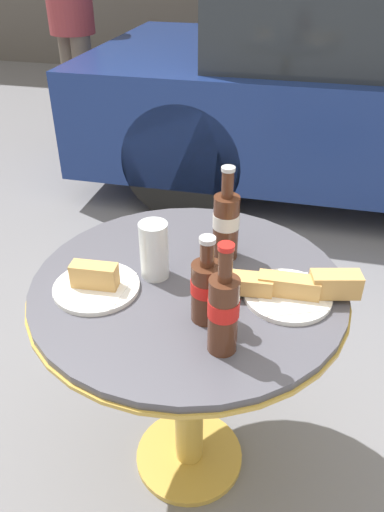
{
  "coord_description": "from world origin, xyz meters",
  "views": [
    {
      "loc": [
        0.24,
        -0.97,
        1.44
      ],
      "look_at": [
        0.0,
        0.04,
        0.76
      ],
      "focal_mm": 35.0,
      "sensor_mm": 36.0,
      "label": 1
    }
  ],
  "objects_px": {
    "cola_bottle_right": "(223,311)",
    "bistro_table": "(189,325)",
    "cola_bottle_center": "(207,288)",
    "cola_bottle_left": "(226,223)",
    "drinking_glass": "(154,253)",
    "lunch_plate_far": "(96,283)",
    "lunch_plate_near": "(290,289)",
    "pedestrian": "(70,13)"
  },
  "relations": [
    {
      "from": "bistro_table",
      "to": "lunch_plate_far",
      "type": "distance_m",
      "value": 0.28
    },
    {
      "from": "cola_bottle_right",
      "to": "lunch_plate_near",
      "type": "height_order",
      "value": "cola_bottle_right"
    },
    {
      "from": "lunch_plate_near",
      "to": "cola_bottle_center",
      "type": "bearing_deg",
      "value": -146.39
    },
    {
      "from": "lunch_plate_far",
      "to": "pedestrian",
      "type": "distance_m",
      "value": 3.16
    },
    {
      "from": "cola_bottle_left",
      "to": "drinking_glass",
      "type": "distance_m",
      "value": 0.2
    },
    {
      "from": "drinking_glass",
      "to": "pedestrian",
      "type": "relative_size",
      "value": 0.09
    },
    {
      "from": "bistro_table",
      "to": "pedestrian",
      "type": "relative_size",
      "value": 0.48
    },
    {
      "from": "cola_bottle_right",
      "to": "lunch_plate_near",
      "type": "distance_m",
      "value": 0.25
    },
    {
      "from": "cola_bottle_left",
      "to": "lunch_plate_near",
      "type": "height_order",
      "value": "cola_bottle_left"
    },
    {
      "from": "bistro_table",
      "to": "drinking_glass",
      "type": "xyz_separation_m",
      "value": [
        -0.09,
        0.01,
        0.21
      ]
    },
    {
      "from": "cola_bottle_left",
      "to": "cola_bottle_right",
      "type": "height_order",
      "value": "same"
    },
    {
      "from": "cola_bottle_left",
      "to": "lunch_plate_far",
      "type": "distance_m",
      "value": 0.36
    },
    {
      "from": "cola_bottle_center",
      "to": "cola_bottle_left",
      "type": "bearing_deg",
      "value": 91.05
    },
    {
      "from": "cola_bottle_right",
      "to": "cola_bottle_center",
      "type": "xyz_separation_m",
      "value": [
        -0.05,
        0.09,
        -0.02
      ]
    },
    {
      "from": "pedestrian",
      "to": "lunch_plate_near",
      "type": "bearing_deg",
      "value": -56.63
    },
    {
      "from": "cola_bottle_right",
      "to": "cola_bottle_center",
      "type": "height_order",
      "value": "cola_bottle_right"
    },
    {
      "from": "lunch_plate_near",
      "to": "lunch_plate_far",
      "type": "xyz_separation_m",
      "value": [
        -0.46,
        -0.08,
        -0.01
      ]
    },
    {
      "from": "cola_bottle_right",
      "to": "bistro_table",
      "type": "bearing_deg",
      "value": 120.28
    },
    {
      "from": "bistro_table",
      "to": "cola_bottle_center",
      "type": "bearing_deg",
      "value": -60.16
    },
    {
      "from": "cola_bottle_center",
      "to": "lunch_plate_far",
      "type": "xyz_separation_m",
      "value": [
        -0.28,
        0.04,
        -0.06
      ]
    },
    {
      "from": "drinking_glass",
      "to": "lunch_plate_near",
      "type": "distance_m",
      "value": 0.34
    },
    {
      "from": "bistro_table",
      "to": "lunch_plate_near",
      "type": "bearing_deg",
      "value": -1.86
    },
    {
      "from": "lunch_plate_far",
      "to": "lunch_plate_near",
      "type": "bearing_deg",
      "value": 9.62
    },
    {
      "from": "cola_bottle_left",
      "to": "lunch_plate_near",
      "type": "relative_size",
      "value": 0.74
    },
    {
      "from": "drinking_glass",
      "to": "pedestrian",
      "type": "bearing_deg",
      "value": 118.36
    },
    {
      "from": "cola_bottle_center",
      "to": "pedestrian",
      "type": "bearing_deg",
      "value": 119.71
    },
    {
      "from": "cola_bottle_left",
      "to": "cola_bottle_center",
      "type": "height_order",
      "value": "cola_bottle_left"
    },
    {
      "from": "drinking_glass",
      "to": "lunch_plate_far",
      "type": "relative_size",
      "value": 0.71
    },
    {
      "from": "drinking_glass",
      "to": "cola_bottle_right",
      "type": "bearing_deg",
      "value": -45.94
    },
    {
      "from": "cola_bottle_left",
      "to": "cola_bottle_right",
      "type": "distance_m",
      "value": 0.35
    },
    {
      "from": "cola_bottle_right",
      "to": "lunch_plate_far",
      "type": "xyz_separation_m",
      "value": [
        -0.33,
        0.13,
        -0.08
      ]
    },
    {
      "from": "cola_bottle_right",
      "to": "lunch_plate_near",
      "type": "xyz_separation_m",
      "value": [
        0.12,
        0.21,
        -0.07
      ]
    },
    {
      "from": "cola_bottle_left",
      "to": "lunch_plate_near",
      "type": "xyz_separation_m",
      "value": [
        0.18,
        -0.14,
        -0.07
      ]
    },
    {
      "from": "bistro_table",
      "to": "lunch_plate_far",
      "type": "height_order",
      "value": "lunch_plate_far"
    },
    {
      "from": "bistro_table",
      "to": "cola_bottle_right",
      "type": "bearing_deg",
      "value": -59.72
    },
    {
      "from": "cola_bottle_left",
      "to": "cola_bottle_center",
      "type": "xyz_separation_m",
      "value": [
        0.0,
        -0.26,
        -0.02
      ]
    },
    {
      "from": "cola_bottle_center",
      "to": "pedestrian",
      "type": "xyz_separation_m",
      "value": [
        -1.64,
        2.88,
        0.14
      ]
    },
    {
      "from": "bistro_table",
      "to": "lunch_plate_near",
      "type": "xyz_separation_m",
      "value": [
        0.25,
        -0.01,
        0.17
      ]
    },
    {
      "from": "drinking_glass",
      "to": "lunch_plate_far",
      "type": "distance_m",
      "value": 0.16
    },
    {
      "from": "cola_bottle_right",
      "to": "drinking_glass",
      "type": "distance_m",
      "value": 0.31
    },
    {
      "from": "cola_bottle_left",
      "to": "cola_bottle_right",
      "type": "xyz_separation_m",
      "value": [
        0.06,
        -0.35,
        -0.0
      ]
    },
    {
      "from": "lunch_plate_far",
      "to": "cola_bottle_center",
      "type": "bearing_deg",
      "value": -8.06
    }
  ]
}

